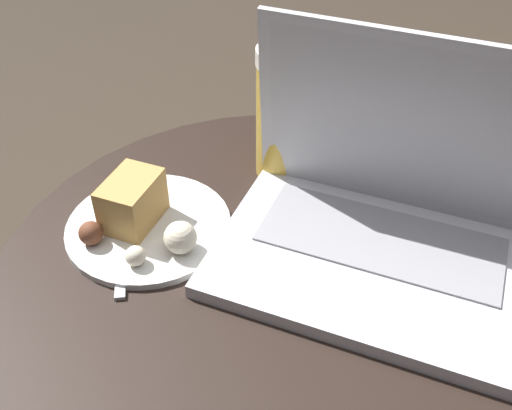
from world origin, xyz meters
The scene contains 5 objects.
table centered at (0.00, 0.00, 0.39)m, with size 0.68×0.68×0.57m.
laptop centered at (0.10, 0.07, 0.62)m, with size 0.37×0.26×0.25m.
beer_glass centered at (-0.06, 0.18, 0.66)m, with size 0.08×0.08×0.18m.
snack_plate centered at (-0.18, 0.00, 0.59)m, with size 0.20×0.20×0.07m.
fork centered at (-0.20, -0.02, 0.57)m, with size 0.09×0.15×0.00m.
Camera 1 is at (0.13, -0.47, 1.07)m, focal length 42.00 mm.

